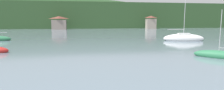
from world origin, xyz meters
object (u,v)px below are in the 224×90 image
at_px(sailboat_mid_9, 219,55).
at_px(sailboat_far_0, 183,38).
at_px(shore_building_westcentral, 151,23).
at_px(shore_building_west, 59,23).

bearing_deg(sailboat_mid_9, sailboat_far_0, -64.34).
height_order(shore_building_westcentral, sailboat_far_0, sailboat_far_0).
bearing_deg(sailboat_far_0, shore_building_west, 132.25).
bearing_deg(shore_building_west, sailboat_far_0, -59.99).
bearing_deg(shore_building_west, shore_building_westcentral, -0.25).
relative_size(shore_building_west, sailboat_far_0, 0.55).
distance_m(shore_building_west, sailboat_far_0, 63.39).
relative_size(shore_building_west, shore_building_westcentral, 1.05).
distance_m(shore_building_westcentral, sailboat_far_0, 56.31).
height_order(shore_building_west, sailboat_mid_9, shore_building_west).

